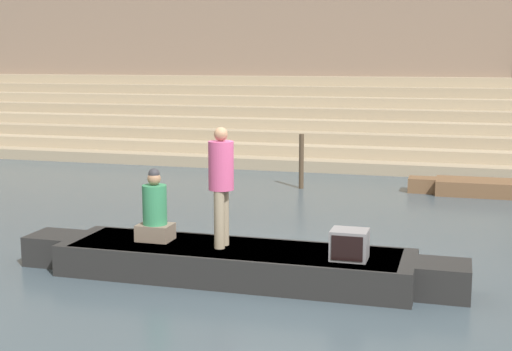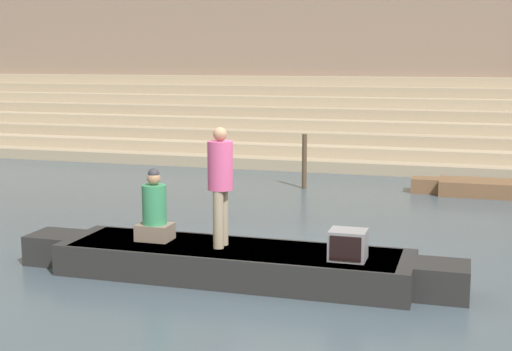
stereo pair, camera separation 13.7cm
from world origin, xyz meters
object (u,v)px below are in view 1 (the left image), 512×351
Objects in this scene: rowboat_main at (234,262)px; person_standing at (221,179)px; person_rowing at (155,212)px; mooring_post at (301,161)px; tv_set at (349,245)px.

person_standing is (-0.19, -0.01, 1.26)m from rowboat_main.
person_standing is at bearing -18.54° from person_rowing.
mooring_post is (0.66, 7.54, -0.23)m from person_rowing.
rowboat_main is 1.27m from person_standing.
person_rowing is 7.57m from mooring_post.
rowboat_main is 7.65m from mooring_post.
tv_set reaches higher than rowboat_main.
person_standing is 1.59× the size of person_rowing.
mooring_post is (-0.64, 7.61, 0.44)m from rowboat_main.
mooring_post is at bearing 93.45° from person_standing.
rowboat_main is 6.04× the size of person_rowing.
rowboat_main is at bearing -85.19° from mooring_post.
tv_set is (3.06, -0.24, -0.23)m from person_rowing.
tv_set is 0.37× the size of mooring_post.
person_standing is at bearing -86.62° from mooring_post.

